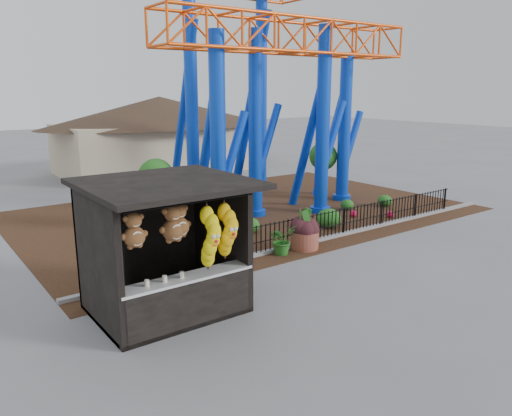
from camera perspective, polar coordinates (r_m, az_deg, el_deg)
ground at (r=12.79m, az=4.60°, el=-9.93°), size 120.00×120.00×0.00m
mulch_bed at (r=21.14m, az=-1.34°, el=-0.38°), size 18.00×12.00×0.02m
curb at (r=17.40m, az=8.15°, el=-3.39°), size 18.00×0.18×0.12m
prize_booth at (r=11.39m, az=-9.93°, el=-4.84°), size 3.50×3.40×3.12m
picket_fence at (r=17.90m, az=10.26°, el=-1.53°), size 12.20×0.06×1.00m
roller_coaster at (r=21.40m, az=0.77°, el=17.16°), size 11.00×6.37×10.82m
terracotta_planter at (r=16.25m, az=5.55°, el=-3.65°), size 0.94×0.94×0.60m
planter_foliage at (r=16.08m, az=5.60°, el=-1.54°), size 0.70×0.70×0.64m
potted_plant at (r=15.61m, az=2.99°, el=-3.65°), size 0.90×0.79×0.96m
landscaping at (r=19.49m, az=4.13°, el=-0.61°), size 9.11×4.37×0.75m
pavilion at (r=32.00m, az=-10.91°, el=9.66°), size 15.00×15.00×4.80m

